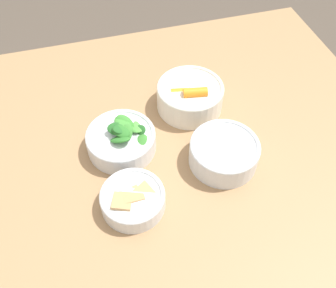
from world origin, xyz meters
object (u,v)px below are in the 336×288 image
object	(u,v)px
bowl_greens	(122,139)
bowl_beans_hotdog	(224,153)
bowl_carrots	(190,96)
bowl_cookies	(133,199)

from	to	relation	value
bowl_greens	bowl_beans_hotdog	bearing A→B (deg)	64.38
bowl_carrots	bowl_beans_hotdog	bearing A→B (deg)	5.89
bowl_beans_hotdog	bowl_cookies	world-z (taller)	bowl_beans_hotdog
bowl_greens	bowl_cookies	size ratio (longest dim) A/B	1.21
bowl_greens	bowl_carrots	bearing A→B (deg)	114.63
bowl_carrots	bowl_beans_hotdog	distance (m)	0.18
bowl_carrots	bowl_cookies	world-z (taller)	bowl_carrots
bowl_cookies	bowl_greens	bearing A→B (deg)	176.14
bowl_greens	bowl_beans_hotdog	xyz separation A→B (m)	(0.10, 0.20, -0.00)
bowl_beans_hotdog	bowl_cookies	bearing A→B (deg)	-75.43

